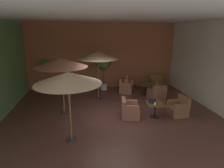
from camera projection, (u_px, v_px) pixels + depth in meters
name	position (u px, v px, depth m)	size (l,w,h in m)	color
ground_plane	(114.00, 117.00, 8.26)	(9.43, 9.33, 0.02)	brown
wall_back_brick	(103.00, 56.00, 12.12)	(9.43, 0.08, 4.08)	#995637
wall_right_plain	(219.00, 68.00, 8.37)	(0.08, 9.33, 4.08)	silver
ceiling_slab	(114.00, 16.00, 7.16)	(9.43, 9.33, 0.06)	silver
cafe_table_front_left	(155.00, 107.00, 8.13)	(0.72, 0.72, 0.62)	black
armchair_front_left_north	(178.00, 108.00, 8.38)	(0.76, 0.81, 0.86)	brown
armchair_front_left_east	(129.00, 110.00, 8.19)	(0.86, 0.90, 0.81)	brown
cafe_table_front_right	(146.00, 86.00, 11.05)	(0.84, 0.84, 0.62)	black
armchair_front_right_north	(126.00, 87.00, 11.46)	(1.01, 1.03, 0.88)	#905F46
armchair_front_right_east	(157.00, 95.00, 10.01)	(0.87, 0.91, 0.92)	brown
armchair_front_right_south	(154.00, 85.00, 12.01)	(1.10, 1.09, 0.90)	brown
patio_umbrella_tall_red	(68.00, 78.00, 5.93)	(2.12, 2.12, 2.36)	#2D2D2D
patio_umbrella_center_beige	(98.00, 55.00, 9.85)	(2.17, 2.17, 2.57)	#2D2D2D
patio_umbrella_near_wall	(61.00, 63.00, 8.07)	(2.26, 2.26, 2.49)	#2D2D2D
potted_tree_left_corner	(69.00, 73.00, 11.59)	(0.59, 0.59, 1.59)	silver
potted_tree_mid_left	(45.00, 70.00, 10.89)	(0.60, 0.60, 2.01)	#382F31
potted_tree_mid_right	(104.00, 65.00, 11.74)	(0.87, 0.87, 2.16)	silver
patron_blue_shirt	(127.00, 81.00, 11.35)	(0.40, 0.45, 0.60)	#BA484D
iced_drink_cup	(155.00, 104.00, 7.93)	(0.08, 0.08, 0.11)	silver
open_laptop	(152.00, 102.00, 8.13)	(0.36, 0.30, 0.20)	#9EA0A5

